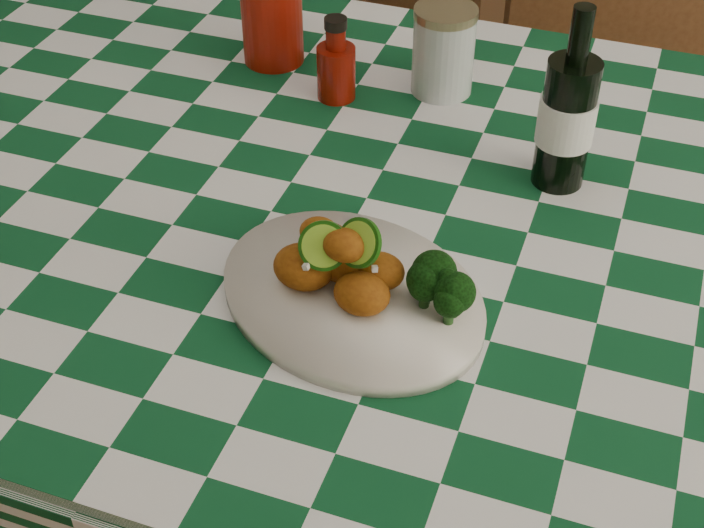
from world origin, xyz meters
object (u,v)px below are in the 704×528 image
(red_tumbler, at_px, (272,11))
(wooden_chair_right, at_px, (640,135))
(fried_chicken_pile, at_px, (347,260))
(wooden_chair_left, at_px, (352,125))
(plate, at_px, (352,296))
(beer_bottle, at_px, (570,99))
(mason_jar, at_px, (443,51))
(dining_table, at_px, (364,406))
(ketchup_bottle, at_px, (336,59))

(red_tumbler, height_order, wooden_chair_right, wooden_chair_right)
(fried_chicken_pile, height_order, wooden_chair_left, fried_chicken_pile)
(plate, height_order, fried_chicken_pile, fried_chicken_pile)
(red_tumbler, relative_size, beer_bottle, 0.66)
(red_tumbler, xyz_separation_m, mason_jar, (0.26, -0.00, -0.02))
(fried_chicken_pile, relative_size, wooden_chair_left, 0.15)
(beer_bottle, bearing_deg, dining_table, -151.49)
(dining_table, distance_m, wooden_chair_right, 0.79)
(mason_jar, relative_size, beer_bottle, 0.53)
(red_tumbler, xyz_separation_m, beer_bottle, (0.46, -0.17, 0.04))
(wooden_chair_right, bearing_deg, ketchup_bottle, -153.57)
(dining_table, xyz_separation_m, plate, (0.05, -0.19, 0.40))
(red_tumbler, bearing_deg, plate, -58.14)
(dining_table, distance_m, wooden_chair_left, 0.75)
(beer_bottle, xyz_separation_m, wooden_chair_left, (-0.49, 0.58, -0.49))
(dining_table, height_order, mason_jar, mason_jar)
(wooden_chair_left, bearing_deg, fried_chicken_pile, -61.28)
(beer_bottle, bearing_deg, wooden_chair_left, 129.82)
(red_tumbler, relative_size, mason_jar, 1.25)
(plate, relative_size, fried_chicken_pile, 2.48)
(beer_bottle, bearing_deg, fried_chicken_pile, -120.08)
(dining_table, bearing_deg, beer_bottle, 28.51)
(wooden_chair_right, bearing_deg, mason_jar, -146.87)
(fried_chicken_pile, distance_m, beer_bottle, 0.36)
(plate, distance_m, fried_chicken_pile, 0.05)
(fried_chicken_pile, distance_m, ketchup_bottle, 0.43)
(dining_table, distance_m, mason_jar, 0.54)
(dining_table, distance_m, beer_bottle, 0.57)
(red_tumbler, distance_m, beer_bottle, 0.50)
(red_tumbler, bearing_deg, ketchup_bottle, -28.89)
(ketchup_bottle, xyz_separation_m, wooden_chair_left, (-0.15, 0.49, -0.43))
(wooden_chair_left, bearing_deg, mason_jar, -46.07)
(wooden_chair_left, distance_m, wooden_chair_right, 0.58)
(ketchup_bottle, distance_m, wooden_chair_right, 0.74)
(red_tumbler, distance_m, wooden_chair_right, 0.79)
(ketchup_bottle, relative_size, wooden_chair_right, 0.12)
(plate, bearing_deg, ketchup_bottle, 112.50)
(beer_bottle, bearing_deg, plate, -119.31)
(red_tumbler, bearing_deg, wooden_chair_right, 38.22)
(wooden_chair_left, bearing_deg, plate, -60.97)
(dining_table, relative_size, plate, 5.22)
(mason_jar, xyz_separation_m, beer_bottle, (0.20, -0.17, 0.06))
(beer_bottle, bearing_deg, wooden_chair_right, 81.97)
(fried_chicken_pile, xyz_separation_m, red_tumbler, (-0.29, 0.47, 0.02))
(dining_table, relative_size, red_tumbler, 10.43)
(red_tumbler, height_order, ketchup_bottle, red_tumbler)
(mason_jar, relative_size, wooden_chair_right, 0.13)
(beer_bottle, bearing_deg, ketchup_bottle, 163.69)
(dining_table, distance_m, plate, 0.45)
(dining_table, bearing_deg, plate, -75.94)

